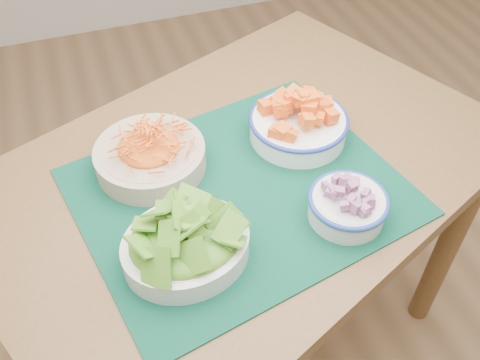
% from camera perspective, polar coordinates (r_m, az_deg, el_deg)
% --- Properties ---
extents(ground, '(4.00, 4.00, 0.00)m').
position_cam_1_polar(ground, '(1.75, 9.38, -14.93)').
color(ground, '#A0764D').
rests_on(ground, ground).
extents(table, '(1.27, 1.08, 0.75)m').
position_cam_1_polar(table, '(1.17, 0.44, -2.29)').
color(table, brown).
rests_on(table, ground).
extents(placemat, '(0.68, 0.60, 0.00)m').
position_cam_1_polar(placemat, '(1.03, -0.00, -1.23)').
color(placemat, black).
rests_on(placemat, table).
extents(carrot_bowl, '(0.27, 0.27, 0.08)m').
position_cam_1_polar(carrot_bowl, '(1.07, -9.61, 2.89)').
color(carrot_bowl, tan).
rests_on(carrot_bowl, placemat).
extents(squash_bowl, '(0.22, 0.22, 0.10)m').
position_cam_1_polar(squash_bowl, '(1.12, 6.30, 6.46)').
color(squash_bowl, white).
rests_on(squash_bowl, placemat).
extents(lettuce_bowl, '(0.25, 0.22, 0.10)m').
position_cam_1_polar(lettuce_bowl, '(0.90, -5.84, -6.42)').
color(lettuce_bowl, silver).
rests_on(lettuce_bowl, placemat).
extents(onion_bowl, '(0.15, 0.15, 0.07)m').
position_cam_1_polar(onion_bowl, '(0.98, 11.45, -2.42)').
color(onion_bowl, silver).
rests_on(onion_bowl, placemat).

